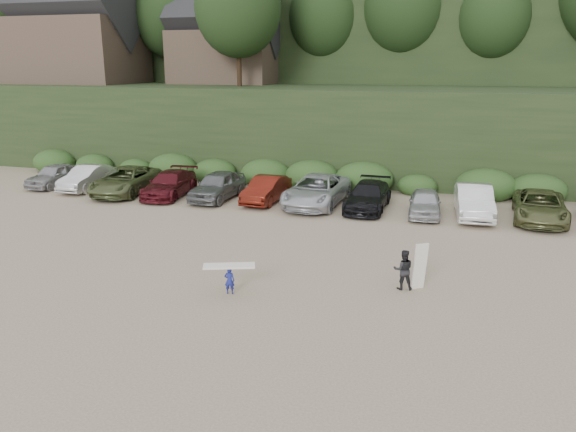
% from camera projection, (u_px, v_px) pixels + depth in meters
% --- Properties ---
extents(ground, '(120.00, 120.00, 0.00)m').
position_uv_depth(ground, '(283.00, 270.00, 21.56)').
color(ground, tan).
rests_on(ground, ground).
extents(hillside_backdrop, '(90.00, 41.50, 28.00)m').
position_uv_depth(hillside_backdrop, '(393.00, 22.00, 51.84)').
color(hillside_backdrop, black).
rests_on(hillside_backdrop, ground).
extents(parked_cars, '(33.91, 6.46, 1.65)m').
position_uv_depth(parked_cars, '(297.00, 191.00, 31.20)').
color(parked_cars, '#9E9EA2').
rests_on(parked_cars, ground).
extents(child_surfer, '(1.82, 1.07, 1.05)m').
position_uv_depth(child_surfer, '(229.00, 274.00, 19.18)').
color(child_surfer, navy).
rests_on(child_surfer, ground).
extents(adult_surfer, '(1.22, 0.71, 1.71)m').
position_uv_depth(adult_surfer, '(405.00, 269.00, 19.57)').
color(adult_surfer, black).
rests_on(adult_surfer, ground).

